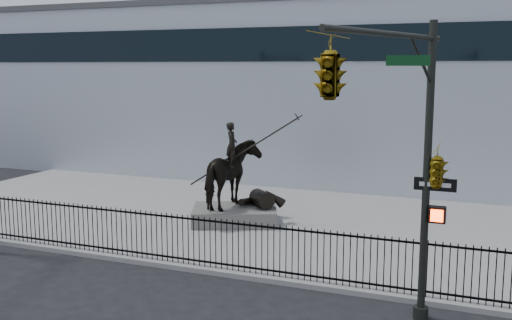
% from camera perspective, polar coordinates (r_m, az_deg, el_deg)
% --- Properties ---
extents(ground, '(120.00, 120.00, 0.00)m').
position_cam_1_polar(ground, '(17.29, -8.90, -11.43)').
color(ground, black).
rests_on(ground, ground).
extents(plaza, '(30.00, 12.00, 0.15)m').
position_cam_1_polar(plaza, '(23.26, 0.00, -5.78)').
color(plaza, gray).
rests_on(plaza, ground).
extents(building, '(44.00, 14.00, 9.00)m').
position_cam_1_polar(building, '(34.93, 8.07, 6.41)').
color(building, silver).
rests_on(building, ground).
extents(picket_fence, '(22.10, 0.10, 1.50)m').
position_cam_1_polar(picket_fence, '(18.03, -6.92, -7.50)').
color(picket_fence, black).
rests_on(picket_fence, plaza).
extents(statue_plinth, '(3.70, 3.18, 0.58)m').
position_cam_1_polar(statue_plinth, '(22.63, -2.04, -5.25)').
color(statue_plinth, '#56534F').
rests_on(statue_plinth, plaza).
extents(equestrian_statue, '(3.70, 3.08, 3.38)m').
position_cam_1_polar(equestrian_statue, '(22.31, -1.91, -1.48)').
color(equestrian_statue, black).
rests_on(equestrian_statue, statue_plinth).
extents(traffic_signal_right, '(2.17, 6.86, 7.00)m').
position_cam_1_polar(traffic_signal_right, '(12.07, 12.56, 3.33)').
color(traffic_signal_right, black).
rests_on(traffic_signal_right, ground).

